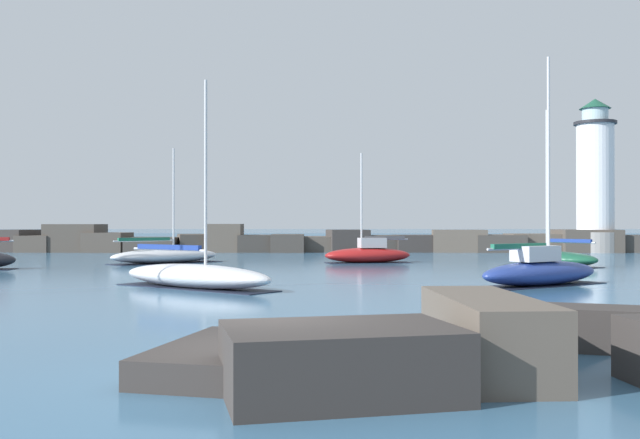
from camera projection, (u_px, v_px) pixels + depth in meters
name	position (u px, v px, depth m)	size (l,w,h in m)	color
ground_plane	(260.00, 377.00, 11.98)	(600.00, 600.00, 0.00)	#3D6B8E
open_sea_beyond	(314.00, 238.00, 124.20)	(400.00, 116.00, 0.01)	#2D5B7F
breakwater_jetty	(332.00, 242.00, 64.19)	(59.10, 6.66, 2.52)	#383330
lighthouse	(595.00, 186.00, 63.31)	(4.31, 4.31, 13.67)	gray
foreground_rocks	(415.00, 355.00, 11.30)	(19.98, 8.18, 1.31)	#383330
sailboat_moored_0	(540.00, 270.00, 29.62)	(6.61, 5.31, 9.60)	navy
sailboat_moored_2	(553.00, 258.00, 42.67)	(5.33, 5.81, 9.44)	#195138
sailboat_moored_3	(194.00, 275.00, 28.47)	(7.47, 6.21, 8.26)	silver
sailboat_moored_4	(165.00, 256.00, 46.04)	(7.26, 6.82, 7.49)	silver
sailboat_moored_6	(368.00, 254.00, 46.40)	(5.98, 3.03, 7.15)	maroon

